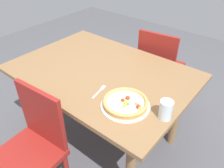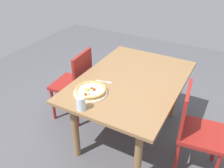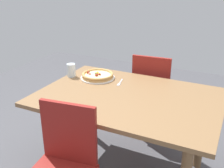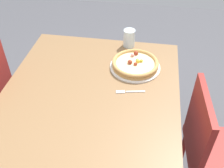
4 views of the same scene
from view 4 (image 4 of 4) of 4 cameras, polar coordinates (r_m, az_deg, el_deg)
The scene contains 6 objects.
dining_table at distance 1.49m, azimuth -5.64°, elevation -8.13°, with size 1.42×1.00×0.74m.
chair_near at distance 1.64m, azimuth 20.71°, elevation -13.19°, with size 0.43×0.43×0.90m.
plate at distance 1.69m, azimuth 4.94°, elevation 3.67°, with size 0.32×0.32×0.01m, color white.
pizza at distance 1.67m, azimuth 4.99°, elevation 4.39°, with size 0.29×0.29×0.05m.
fork at distance 1.51m, azimuth 3.42°, elevation -1.64°, with size 0.05×0.17×0.00m.
drinking_glass at distance 1.86m, azimuth 3.70°, elevation 9.75°, with size 0.08×0.08×0.12m, color silver.
Camera 4 is at (-0.94, -0.30, 1.76)m, focal length 42.76 mm.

